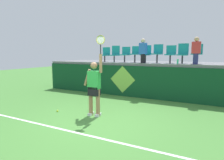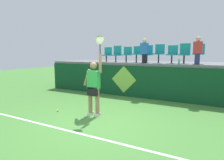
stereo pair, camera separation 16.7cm
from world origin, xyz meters
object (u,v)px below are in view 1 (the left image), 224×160
Objects in this scene: stadium_chair_6 at (171,53)px; stadium_chair_8 at (197,52)px; tennis_ball at (57,111)px; water_bottle at (178,62)px; tennis_player at (94,86)px; spectator_0 at (196,50)px; stadium_chair_1 at (115,53)px; stadium_chair_3 at (135,53)px; stadium_chair_5 at (158,52)px; spectator_1 at (143,50)px; stadium_chair_2 at (125,54)px; stadium_chair_7 at (183,53)px; stadium_chair_0 at (105,54)px; stadium_chair_4 at (146,53)px.

stadium_chair_6 is 0.95× the size of stadium_chair_8.
water_bottle is (3.35, 3.59, 1.64)m from tennis_ball.
spectator_0 reaches higher than tennis_player.
tennis_player is 4.28m from stadium_chair_1.
tennis_player is 3.20× the size of stadium_chair_3.
stadium_chair_3 reaches higher than tennis_ball.
stadium_chair_6 is at bearing -0.21° from stadium_chair_5.
water_bottle is 1.66m from spectator_1.
spectator_0 reaches higher than stadium_chair_3.
stadium_chair_2 is 0.92× the size of stadium_chair_8.
stadium_chair_6 is 0.92× the size of stadium_chair_7.
tennis_ball is at bearing -106.39° from stadium_chair_3.
stadium_chair_5 reaches higher than stadium_chair_2.
stadium_chair_2 is at bearing 99.83° from tennis_player.
spectator_1 reaches higher than stadium_chair_0.
spectator_0 is at bearing -38.56° from stadium_chair_7.
stadium_chair_3 is 0.99× the size of stadium_chair_6.
stadium_chair_7 is at bearing 0.32° from stadium_chair_3.
tennis_player is 4.08m from stadium_chair_3.
stadium_chair_1 reaches higher than stadium_chair_6.
stadium_chair_1 is at bearing 179.86° from stadium_chair_4.
stadium_chair_8 is (4.49, -0.00, 0.06)m from stadium_chair_0.
tennis_ball is 0.08× the size of stadium_chair_6.
stadium_chair_1 is at bearing 0.69° from stadium_chair_0.
stadium_chair_6 is (2.83, -0.01, 0.00)m from stadium_chair_1.
stadium_chair_2 is 1.18m from spectator_1.
tennis_player is 4.20m from stadium_chair_5.
spectator_0 reaches higher than stadium_chair_2.
water_bottle is 0.82m from stadium_chair_6.
stadium_chair_5 is at bearing 76.25° from tennis_player.
spectator_1 is at bearing -159.18° from stadium_chair_6.
stadium_chair_6 is at bearing 20.82° from spectator_1.
stadium_chair_5 is 1.02× the size of stadium_chair_8.
stadium_chair_1 is 1.74m from spectator_1.
stadium_chair_3 reaches higher than water_bottle.
stadium_chair_4 is 0.76× the size of spectator_0.
tennis_player is 3.01× the size of stadium_chair_8.
stadium_chair_1 is 1.01× the size of stadium_chair_4.
stadium_chair_1 is (-3.25, 0.62, 0.34)m from water_bottle.
stadium_chair_5 is (2.33, 4.19, 2.02)m from tennis_ball.
stadium_chair_5 is 0.98× the size of stadium_chair_7.
tennis_ball is 0.07× the size of stadium_chair_7.
stadium_chair_0 is at bearing 168.83° from spectator_1.
stadium_chair_2 is (0.68, 4.19, 1.97)m from tennis_ball.
stadium_chair_0 is 0.97× the size of stadium_chair_3.
tennis_player reaches higher than stadium_chair_5.
stadium_chair_7 reaches higher than water_bottle.
tennis_ball is at bearing -133.78° from stadium_chair_8.
stadium_chair_2 is at bearing 157.90° from spectator_1.
stadium_chair_3 is 2.82m from spectator_0.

